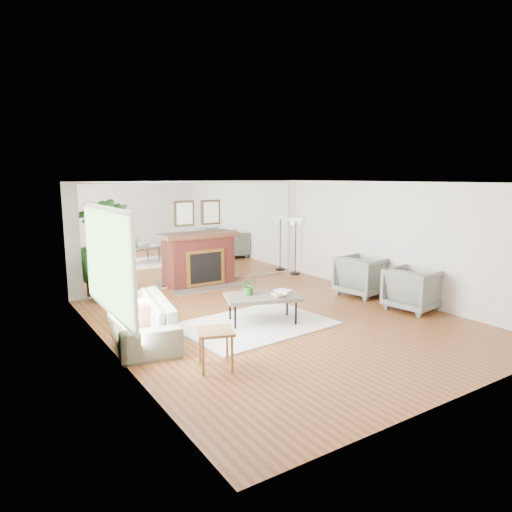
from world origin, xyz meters
TOP-DOWN VIEW (x-y plane):
  - ground at (0.00, 0.00)m, footprint 7.00×7.00m
  - wall_left at (-2.99, 0.00)m, footprint 0.02×7.00m
  - wall_right at (2.99, 0.00)m, footprint 0.02×7.00m
  - wall_back at (0.00, 3.49)m, footprint 6.00×0.02m
  - mirror_panel at (0.00, 3.47)m, footprint 5.40×0.04m
  - window_panel at (-2.96, 0.40)m, footprint 0.04×2.40m
  - fireplace at (0.00, 3.26)m, footprint 1.85×0.83m
  - area_rug at (-0.53, 0.07)m, footprint 2.72×2.05m
  - coffee_table at (-0.36, 0.10)m, footprint 1.48×1.16m
  - sofa at (-2.45, 0.53)m, footprint 1.25×2.37m
  - armchair_back at (2.60, 0.56)m, footprint 1.11×1.09m
  - armchair_front at (2.60, -0.80)m, footprint 1.05×1.03m
  - side_table at (-1.98, -1.19)m, footprint 0.62×0.62m
  - potted_ficus at (-2.25, 3.10)m, footprint 1.13×1.13m
  - floor_lamp at (2.70, 3.10)m, footprint 0.49×0.27m
  - tabletop_plant at (-0.53, 0.27)m, footprint 0.35×0.32m
  - fruit_bowl at (-0.18, -0.15)m, footprint 0.27×0.27m
  - book at (0.01, 0.08)m, footprint 0.32×0.37m

SIDE VIEW (x-z plane):
  - ground at x=0.00m, z-range 0.00..0.00m
  - area_rug at x=-0.53m, z-range 0.00..0.03m
  - sofa at x=-2.45m, z-range 0.00..0.66m
  - armchair_front at x=2.60m, z-range 0.00..0.84m
  - armchair_back at x=2.60m, z-range 0.00..0.88m
  - side_table at x=-1.98m, z-range 0.19..0.74m
  - coffee_table at x=-0.36m, z-range 0.22..0.74m
  - book at x=0.01m, z-range 0.52..0.54m
  - fruit_bowl at x=-0.18m, z-range 0.52..0.59m
  - fireplace at x=0.00m, z-range -0.37..1.68m
  - tabletop_plant at x=-0.53m, z-range 0.52..0.85m
  - potted_ficus at x=-2.25m, z-range 0.07..2.20m
  - wall_left at x=-2.99m, z-range 0.00..2.50m
  - wall_right at x=2.99m, z-range 0.00..2.50m
  - wall_back at x=0.00m, z-range 0.00..2.50m
  - mirror_panel at x=0.00m, z-range 0.05..2.45m
  - floor_lamp at x=2.70m, z-range 0.54..2.05m
  - window_panel at x=-2.96m, z-range 0.60..2.10m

